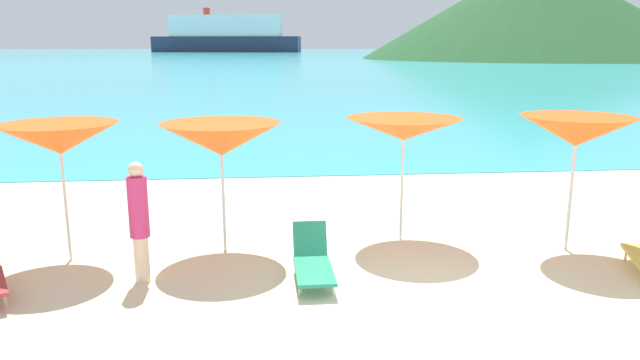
% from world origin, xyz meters
% --- Properties ---
extents(ground_plane, '(50.00, 100.00, 0.30)m').
position_xyz_m(ground_plane, '(0.00, 10.00, -0.15)').
color(ground_plane, beige).
extents(ocean_water, '(650.00, 440.00, 0.02)m').
position_xyz_m(ocean_water, '(0.00, 228.20, 0.01)').
color(ocean_water, '#38B7CC').
rests_on(ocean_water, ground_plane).
extents(headland_hill, '(82.66, 82.66, 23.86)m').
position_xyz_m(headland_hill, '(63.06, 135.54, 11.93)').
color(headland_hill, '#235128').
rests_on(headland_hill, ground_plane).
extents(umbrella_1, '(1.97, 1.97, 2.21)m').
position_xyz_m(umbrella_1, '(-5.38, 2.39, 1.97)').
color(umbrella_1, silver).
rests_on(umbrella_1, ground_plane).
extents(umbrella_2, '(1.95, 1.95, 2.16)m').
position_xyz_m(umbrella_2, '(-2.94, 2.60, 1.89)').
color(umbrella_2, silver).
rests_on(umbrella_2, ground_plane).
extents(umbrella_3, '(2.08, 2.08, 2.16)m').
position_xyz_m(umbrella_3, '(0.14, 2.97, 1.96)').
color(umbrella_3, silver).
rests_on(umbrella_3, ground_plane).
extents(umbrella_4, '(1.86, 1.86, 2.26)m').
position_xyz_m(umbrella_4, '(2.78, 2.12, 2.01)').
color(umbrella_4, silver).
rests_on(umbrella_4, ground_plane).
extents(lounge_chair_4, '(0.55, 1.41, 0.72)m').
position_xyz_m(lounge_chair_4, '(-1.58, 1.22, 0.29)').
color(lounge_chair_4, '#268C66').
rests_on(lounge_chair_4, ground_plane).
extents(beachgoer_2, '(0.28, 0.28, 1.78)m').
position_xyz_m(beachgoer_2, '(-4.06, 1.40, 0.96)').
color(beachgoer_2, beige).
rests_on(beachgoer_2, ground_plane).
extents(cruise_ship, '(66.43, 22.93, 19.03)m').
position_xyz_m(cruise_ship, '(-18.27, 267.57, 7.11)').
color(cruise_ship, '#262D47').
rests_on(cruise_ship, ocean_water).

